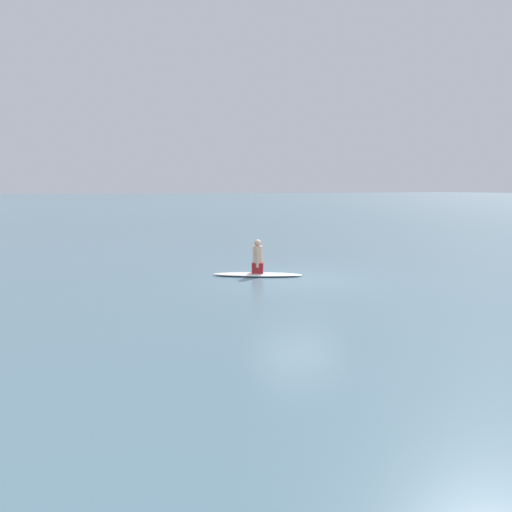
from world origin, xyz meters
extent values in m
plane|color=slate|center=(0.00, 0.00, 0.00)|extent=(400.00, 400.00, 0.00)
ellipsoid|color=white|center=(-0.91, 0.94, 0.04)|extent=(2.71, 1.83, 0.09)
cube|color=#A51E23|center=(-0.91, 0.94, 0.25)|extent=(0.43, 0.40, 0.32)
cylinder|color=#D6AD8E|center=(-0.91, 0.94, 0.65)|extent=(0.40, 0.40, 0.53)
sphere|color=#D6AD8E|center=(-0.91, 0.94, 1.01)|extent=(0.21, 0.21, 0.21)
cylinder|color=#D6AD8E|center=(-0.99, 0.78, 0.58)|extent=(0.11, 0.11, 0.58)
cylinder|color=#D6AD8E|center=(-0.82, 1.10, 0.58)|extent=(0.11, 0.11, 0.58)
camera|label=1|loc=(-7.14, -13.00, 2.68)|focal=35.71mm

